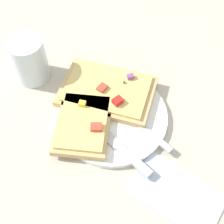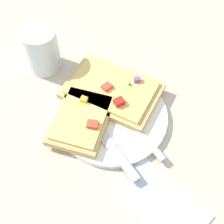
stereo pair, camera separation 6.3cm
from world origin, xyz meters
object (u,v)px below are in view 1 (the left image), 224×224
at_px(knife, 116,143).
at_px(pizza_slice_main, 107,90).
at_px(drinking_glass, 29,60).
at_px(fork, 128,116).
at_px(napkin, 177,194).
at_px(pizza_slice_corner, 83,124).
at_px(plate, 112,116).

relative_size(knife, pizza_slice_main, 0.94).
bearing_deg(pizza_slice_main, drinking_glass, 177.13).
relative_size(fork, napkin, 1.25).
relative_size(pizza_slice_main, napkin, 1.41).
height_order(knife, drinking_glass, drinking_glass).
distance_m(fork, pizza_slice_main, 0.07).
distance_m(fork, drinking_glass, 0.24).
bearing_deg(pizza_slice_corner, pizza_slice_main, -22.85).
height_order(pizza_slice_corner, napkin, pizza_slice_corner).
bearing_deg(knife, pizza_slice_main, -36.04).
relative_size(knife, pizza_slice_corner, 1.21).
height_order(pizza_slice_main, pizza_slice_corner, pizza_slice_main).
relative_size(plate, pizza_slice_main, 1.02).
distance_m(plate, knife, 0.07).
xyz_separation_m(plate, pizza_slice_main, (0.04, -0.04, 0.02)).
height_order(pizza_slice_main, napkin, pizza_slice_main).
bearing_deg(knife, pizza_slice_corner, 13.47).
relative_size(pizza_slice_corner, napkin, 1.10).
distance_m(pizza_slice_corner, drinking_glass, 0.19).
distance_m(plate, pizza_slice_corner, 0.06).
bearing_deg(drinking_glass, napkin, 171.01).
height_order(fork, napkin, fork).
relative_size(fork, knife, 0.94).
relative_size(knife, napkin, 1.33).
distance_m(plate, napkin, 0.20).
relative_size(pizza_slice_main, pizza_slice_corner, 1.28).
bearing_deg(plate, knife, 130.19).
bearing_deg(napkin, fork, -28.08).
relative_size(plate, fork, 1.14).
bearing_deg(knife, fork, -66.73).
bearing_deg(pizza_slice_corner, drinking_glass, 46.83).
xyz_separation_m(pizza_slice_main, napkin, (-0.23, 0.11, -0.02)).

